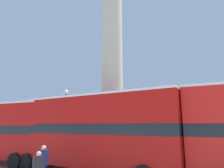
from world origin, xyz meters
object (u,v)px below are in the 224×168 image
(monument_column, at_px, (112,83))
(pedestrian_near_lamp, at_px, (43,162))
(equestrian_statue, at_px, (35,133))
(street_lamp, at_px, (65,120))
(bus_a, at_px, (89,130))

(monument_column, xyz_separation_m, pedestrian_near_lamp, (0.34, -8.62, -5.48))
(equestrian_statue, bearing_deg, street_lamp, -55.56)
(street_lamp, bearing_deg, pedestrian_near_lamp, -59.28)
(bus_a, xyz_separation_m, equestrian_statue, (-13.54, 9.25, -0.69))
(monument_column, relative_size, equestrian_statue, 3.40)
(monument_column, bearing_deg, street_lamp, -149.48)
(monument_column, distance_m, equestrian_statue, 13.71)
(equestrian_statue, bearing_deg, bus_a, -57.87)
(equestrian_statue, xyz_separation_m, pedestrian_near_lamp, (12.73, -12.06, -0.75))
(bus_a, relative_size, pedestrian_near_lamp, 6.28)
(street_lamp, height_order, pedestrian_near_lamp, street_lamp)
(monument_column, distance_m, bus_a, 7.16)
(bus_a, distance_m, street_lamp, 6.02)
(bus_a, bearing_deg, monument_column, 106.60)
(monument_column, relative_size, street_lamp, 3.53)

